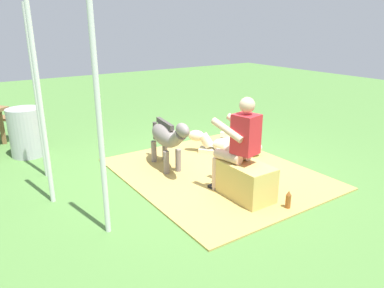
# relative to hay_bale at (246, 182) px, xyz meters

# --- Properties ---
(ground_plane) EXTENTS (24.00, 24.00, 0.00)m
(ground_plane) POSITION_rel_hay_bale_xyz_m (1.08, -0.02, -0.25)
(ground_plane) COLOR #4C7A38
(hay_patch) EXTENTS (3.18, 2.64, 0.02)m
(hay_patch) POSITION_rel_hay_bale_xyz_m (0.89, -0.19, -0.24)
(hay_patch) COLOR tan
(hay_patch) RESTS_ON ground
(hay_bale) EXTENTS (0.75, 0.44, 0.50)m
(hay_bale) POSITION_rel_hay_bale_xyz_m (0.00, 0.00, 0.00)
(hay_bale) COLOR tan
(hay_bale) RESTS_ON ground
(person_seated) EXTENTS (0.71, 0.50, 1.38)m
(person_seated) POSITION_rel_hay_bale_xyz_m (0.16, 0.02, 0.52)
(person_seated) COLOR #D8AD8C
(person_seated) RESTS_ON ground
(pony_standing) EXTENTS (1.34, 0.44, 0.92)m
(pony_standing) POSITION_rel_hay_bale_xyz_m (1.47, 0.34, 0.30)
(pony_standing) COLOR slate
(pony_standing) RESTS_ON ground
(pony_lying) EXTENTS (1.16, 1.11, 0.42)m
(pony_lying) POSITION_rel_hay_bale_xyz_m (1.41, -0.93, -0.06)
(pony_lying) COLOR beige
(pony_lying) RESTS_ON ground
(soda_bottle) EXTENTS (0.07, 0.07, 0.26)m
(soda_bottle) POSITION_rel_hay_bale_xyz_m (-0.53, -0.24, -0.12)
(soda_bottle) COLOR brown
(soda_bottle) RESTS_ON ground
(water_barrel) EXTENTS (0.59, 0.59, 0.85)m
(water_barrel) POSITION_rel_hay_bale_xyz_m (3.44, 2.06, 0.18)
(water_barrel) COLOR #B2B2B7
(water_barrel) RESTS_ON ground
(tent_pole_left) EXTENTS (0.06, 0.06, 2.52)m
(tent_pole_left) POSITION_rel_hay_bale_xyz_m (0.27, 1.84, 1.01)
(tent_pole_left) COLOR silver
(tent_pole_left) RESTS_ON ground
(tent_pole_right) EXTENTS (0.06, 0.06, 2.52)m
(tent_pole_right) POSITION_rel_hay_bale_xyz_m (2.30, 2.03, 1.01)
(tent_pole_right) COLOR silver
(tent_pole_right) RESTS_ON ground
(tent_pole_mid) EXTENTS (0.06, 0.06, 2.52)m
(tent_pole_mid) POSITION_rel_hay_bale_xyz_m (1.37, 2.17, 1.01)
(tent_pole_mid) COLOR silver
(tent_pole_mid) RESTS_ON ground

